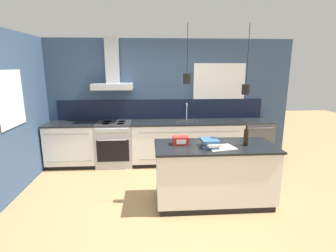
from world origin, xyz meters
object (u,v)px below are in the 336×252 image
object	(u,v)px
dishwasher	(254,141)
bottle_on_island	(246,137)
oven_range	(115,144)
book_stack	(210,143)
red_supply_box	(181,141)

from	to	relation	value
dishwasher	bottle_on_island	distance (m)	2.03
oven_range	book_stack	distance (m)	2.43
dishwasher	red_supply_box	distance (m)	2.48
red_supply_box	oven_range	bearing A→B (deg)	126.42
dishwasher	oven_range	bearing A→B (deg)	-179.92
dishwasher	red_supply_box	size ratio (longest dim) A/B	3.93
oven_range	red_supply_box	world-z (taller)	red_supply_box
oven_range	red_supply_box	size ratio (longest dim) A/B	3.93
oven_range	red_supply_box	distance (m)	2.07
bottle_on_island	book_stack	distance (m)	0.54
book_stack	oven_range	bearing A→B (deg)	132.22
dishwasher	red_supply_box	xyz separation A→B (m)	(-1.80, -1.62, 0.51)
dishwasher	book_stack	size ratio (longest dim) A/B	2.46
book_stack	red_supply_box	xyz separation A→B (m)	(-0.41, 0.15, 0.00)
dishwasher	red_supply_box	world-z (taller)	red_supply_box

